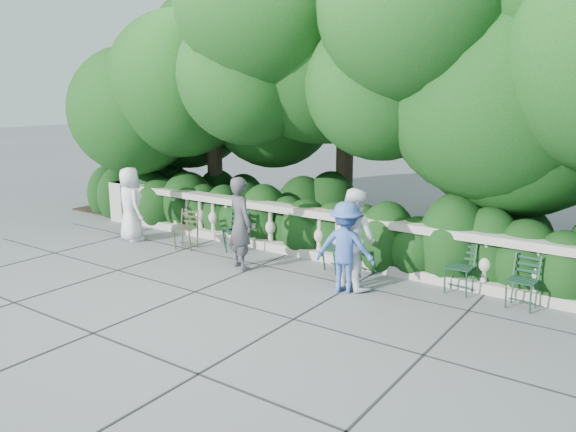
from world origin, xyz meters
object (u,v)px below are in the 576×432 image
Objects in this scene: chair_a at (230,250)px; person_casual_man at (354,238)px; chair_d at (455,295)px; chair_b at (235,254)px; person_businessman at (130,204)px; chair_c at (354,275)px; chair_e at (330,273)px; chair_weathered at (183,250)px; chair_f at (517,311)px; person_woman_grey at (241,223)px; person_older_blue at (345,247)px.

person_casual_man reaches higher than chair_a.
chair_d is at bearing 16.75° from chair_a.
chair_b is 2.76m from person_businessman.
chair_b is 1.00× the size of chair_c.
chair_c is (2.68, 0.19, 0.00)m from chair_b.
chair_e is 1.00× the size of chair_weathered.
chair_d is at bearing -9.97° from chair_weathered.
chair_d and chair_f have the same top height.
chair_d is at bearing -143.29° from person_woman_grey.
chair_c is 1.00× the size of chair_weathered.
chair_f is at bearing 25.04° from chair_e.
person_businessman reaches higher than chair_c.
person_older_blue is at bearing -32.31° from chair_b.
chair_d is 1.00× the size of chair_f.
chair_d is (4.78, 0.10, 0.00)m from chair_a.
chair_d is at bearing -168.27° from person_older_blue.
chair_c is 2.87m from chair_f.
chair_weathered is (-1.04, -0.44, 0.00)m from chair_b.
chair_a is 1.53m from person_woman_grey.
chair_c is at bearing -132.77° from person_woman_grey.
chair_c is at bearing -152.24° from person_businessman.
person_casual_man is at bearing -148.49° from person_woman_grey.
person_businessman reaches higher than chair_d.
person_older_blue reaches higher than chair_d.
chair_c is at bearing 41.10° from chair_e.
chair_d is 0.49× the size of person_casual_man.
chair_a and chair_d have the same top height.
chair_c is 1.00× the size of chair_e.
person_casual_man is (4.00, 0.08, 0.86)m from chair_weathered.
person_older_blue is (-2.60, -0.75, 0.76)m from chair_f.
chair_f is at bearing -147.71° from person_casual_man.
person_older_blue is (5.52, -0.13, -0.06)m from person_businessman.
chair_b is 3.10m from person_casual_man.
person_casual_man is (3.19, -0.48, 0.86)m from chair_a.
person_casual_man reaches higher than chair_f.
person_woman_grey is at bearing -133.01° from chair_c.
chair_e is 0.49× the size of person_casual_man.
chair_a is 2.49m from chair_e.
chair_e is 1.90m from person_woman_grey.
person_older_blue is (2.20, 0.04, -0.11)m from person_woman_grey.
chair_c is at bearing -88.45° from person_older_blue.
chair_e is 0.55× the size of person_older_blue.
chair_b is 2.68m from chair_c.
person_woman_grey reaches higher than person_casual_man.
chair_d and chair_weathered have the same top height.
person_woman_grey reaches higher than person_businessman.
chair_b is at bearing -12.72° from chair_a.
chair_a is at bearing -29.64° from person_older_blue.
chair_a is 0.55× the size of person_older_blue.
chair_c is 3.77m from chair_weathered.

